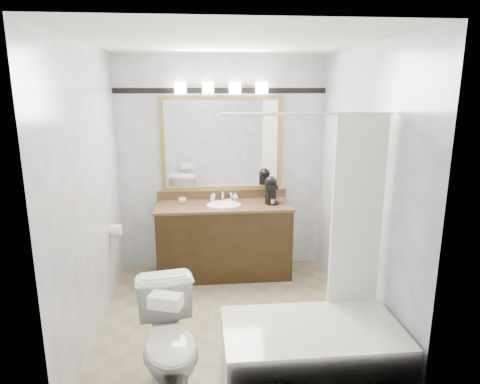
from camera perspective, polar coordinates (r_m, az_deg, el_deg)
name	(u,v)px	position (r m, az deg, el deg)	size (l,w,h in m)	color
room	(230,191)	(3.75, -1.34, 0.09)	(2.42, 2.62, 2.52)	gray
vanity	(224,238)	(4.96, -2.15, -6.20)	(1.53, 0.58, 0.97)	black
mirror	(222,144)	(4.96, -2.45, 6.42)	(1.40, 0.04, 1.10)	#A5884A
vanity_light_bar	(221,88)	(4.87, -2.49, 13.75)	(1.02, 0.14, 0.12)	silver
accent_stripe	(221,91)	(4.93, -2.53, 13.36)	(2.40, 0.01, 0.06)	black
bathtub	(314,345)	(3.41, 9.84, -19.50)	(1.30, 0.75, 1.96)	white
tp_roll	(116,230)	(4.62, -16.23, -4.91)	(0.12, 0.12, 0.11)	white
toilet	(170,342)	(3.24, -9.29, -19.16)	(0.43, 0.76, 0.77)	white
tissue_box	(166,301)	(2.85, -9.89, -14.12)	(0.21, 0.11, 0.09)	white
coffee_maker	(271,189)	(4.87, 4.15, 0.36)	(0.16, 0.20, 0.31)	black
cup_left	(182,200)	(4.91, -7.70, -1.13)	(0.08, 0.08, 0.07)	white
soap_bottle_a	(212,197)	(4.97, -3.70, -0.67)	(0.04, 0.04, 0.10)	white
soap_bottle_b	(235,196)	(5.01, -0.64, -0.58)	(0.07, 0.07, 0.09)	white
soap_bar	(228,201)	(4.95, -1.62, -1.14)	(0.07, 0.05, 0.02)	#E9E7C0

